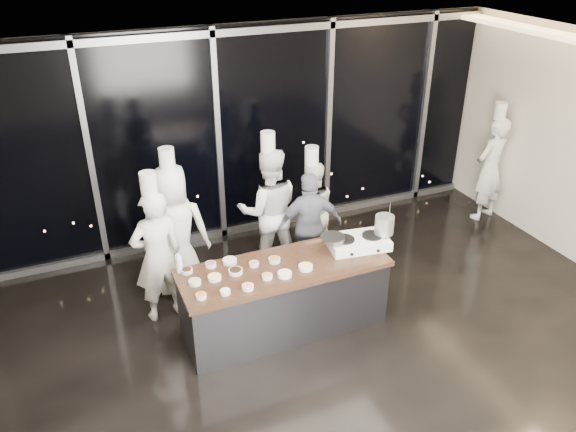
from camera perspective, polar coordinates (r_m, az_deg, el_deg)
name	(u,v)px	position (r m, az deg, el deg)	size (l,w,h in m)	color
ground	(316,375)	(6.44, 2.81, -15.85)	(9.00, 9.00, 0.00)	black
room_shell	(338,188)	(5.22, 5.13, 2.84)	(9.02, 7.02, 3.21)	beige
window_wall	(217,139)	(8.37, -7.18, 7.77)	(8.90, 0.11, 3.20)	black
demo_counter	(284,297)	(6.77, -0.41, -8.23)	(2.46, 0.86, 0.90)	#39393E
stove	(358,242)	(6.91, 7.13, -2.63)	(0.78, 0.55, 0.14)	white
frying_pan	(332,238)	(6.75, 4.49, -2.26)	(0.54, 0.34, 0.05)	slate
stock_pot	(384,225)	(6.93, 9.76, -0.88)	(0.23, 0.23, 0.23)	silver
prep_bowls	(242,273)	(6.37, -4.73, -5.77)	(1.43, 0.72, 0.05)	white
squeeze_bottle	(179,263)	(6.46, -11.01, -4.69)	(0.07, 0.07, 0.26)	white
chef_far_left	(158,255)	(6.92, -13.12, -3.87)	(0.69, 0.51, 1.96)	silver
chef_left	(175,230)	(7.34, -11.44, -1.45)	(1.02, 0.83, 2.04)	silver
chef_center	(269,210)	(7.72, -1.94, 0.63)	(1.01, 0.87, 2.04)	silver
guest	(310,226)	(7.61, 2.23, -1.02)	(0.95, 0.51, 1.54)	#161C3E
chef_right	(311,211)	(7.99, 2.30, 0.49)	(0.81, 0.68, 1.75)	silver
chef_side	(490,168)	(9.69, 19.82, 4.64)	(0.72, 0.57, 1.97)	silver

